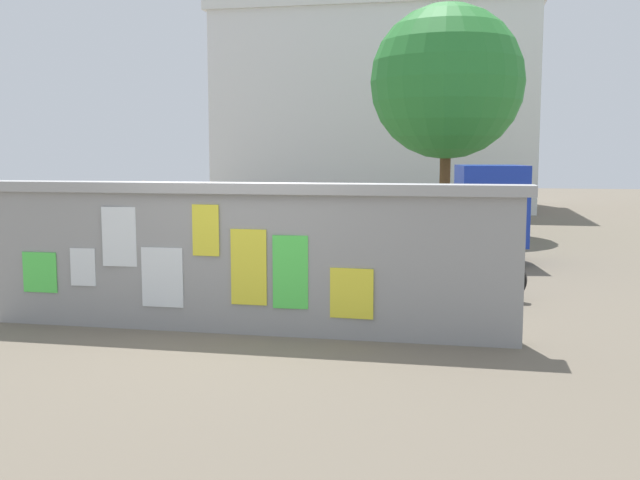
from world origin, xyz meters
The scene contains 9 objects.
ground centered at (0.00, 8.00, 0.00)m, with size 60.00×60.00×0.00m, color #6B6051.
poster_wall centered at (0.00, 0.00, 0.89)m, with size 6.42×0.42×1.73m.
auto_rickshaw_truck centered at (1.95, 6.06, 0.90)m, with size 3.77×1.97×1.85m.
motorcycle centered at (2.37, 2.58, 0.46)m, with size 1.89×0.62×0.87m.
bicycle_near centered at (-2.14, 5.06, 0.36)m, with size 1.71×0.44×0.95m.
bicycle_far centered at (-1.21, 2.88, 0.36)m, with size 1.71×0.44×0.95m.
person_walking centered at (-2.77, 3.31, 0.99)m, with size 0.48×0.48×1.62m.
tree_roadside centered at (1.92, 11.30, 3.89)m, with size 3.94×3.94×5.87m.
building_background centered at (-0.98, 20.92, 3.86)m, with size 11.90×7.25×7.68m.
Camera 1 is at (2.50, -7.94, 2.05)m, focal length 40.81 mm.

